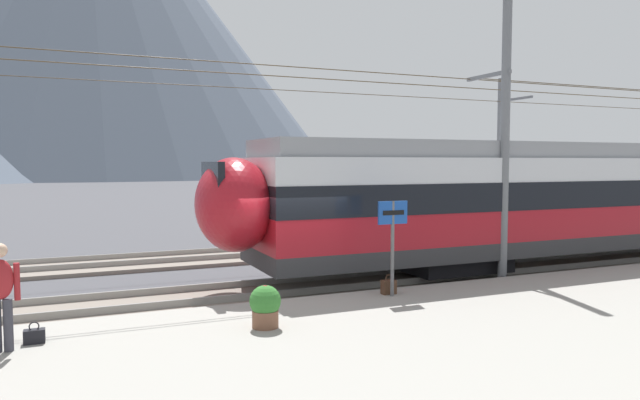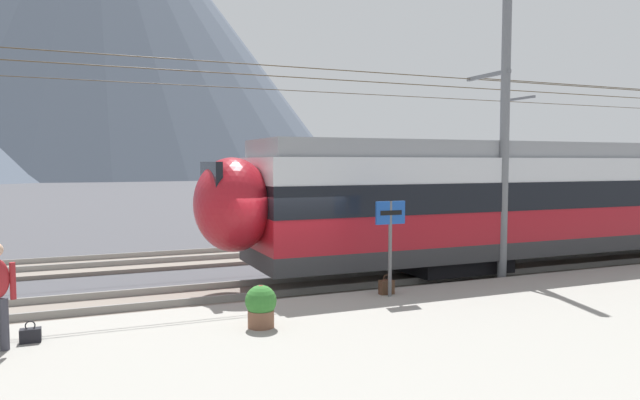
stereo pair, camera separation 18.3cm
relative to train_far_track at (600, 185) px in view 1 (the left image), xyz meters
name	(u,v)px [view 1 (the left image)]	position (x,y,z in m)	size (l,w,h in m)	color
ground_plane	(285,302)	(-17.68, -6.57, -2.22)	(400.00, 400.00, 0.00)	#424247
platform_slab	(410,372)	(-17.68, -12.03, -2.04)	(120.00, 8.74, 0.36)	gray
track_near	(275,292)	(-17.68, -5.81, -2.16)	(120.00, 3.00, 0.28)	slate
track_far	(219,257)	(-17.68, 0.00, -2.16)	(120.00, 3.00, 0.28)	slate
train_far_track	(600,185)	(0.00, 0.00, 0.00)	(25.74, 2.84, 4.27)	#2D2D30
catenary_mast_mid	(502,137)	(-11.82, -7.12, 1.71)	(46.95, 1.71, 7.56)	slate
catenary_mast_far_side	(502,151)	(-4.26, 1.66, 1.56)	(46.95, 2.11, 7.07)	slate
platform_sign	(393,226)	(-15.85, -8.38, -0.33)	(0.70, 0.08, 2.08)	#59595B
passenger_walking	(1,291)	(-23.27, -9.23, -0.92)	(0.53, 0.22, 1.69)	#383842
handbag_beside_passenger	(34,336)	(-22.85, -8.95, -1.75)	(0.32, 0.18, 0.36)	black
handbag_near_sign	(389,287)	(-15.82, -8.17, -1.70)	(0.32, 0.18, 0.44)	#472D1E
potted_plant_platform_edge	(265,305)	(-19.14, -9.57, -1.46)	(0.56, 0.56, 0.75)	brown
mountain_central_peak	(89,8)	(-16.87, 146.36, 41.24)	(129.95, 129.95, 86.94)	#515B6B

